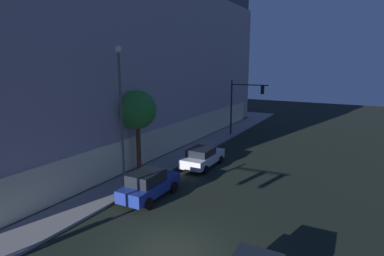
{
  "coord_description": "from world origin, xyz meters",
  "views": [
    {
      "loc": [
        -10.25,
        -6.81,
        8.22
      ],
      "look_at": [
        9.72,
        4.23,
        3.46
      ],
      "focal_mm": 29.03,
      "sensor_mm": 36.0,
      "label": 1
    }
  ],
  "objects": [
    {
      "name": "sidewalk_tree",
      "position": [
        7.73,
        7.78,
        4.81
      ],
      "size": [
        2.88,
        2.88,
        6.15
      ],
      "color": "brown",
      "rests_on": "sidewalk_corner"
    },
    {
      "name": "street_lamp_sidewalk",
      "position": [
        4.99,
        6.89,
        5.79
      ],
      "size": [
        0.44,
        0.44,
        9.16
      ],
      "color": "#555555",
      "rests_on": "sidewalk_corner"
    },
    {
      "name": "modern_building",
      "position": [
        14.92,
        19.46,
        8.86
      ],
      "size": [
        40.04,
        22.52,
        17.85
      ],
      "color": "#4C4C51",
      "rests_on": "ground"
    },
    {
      "name": "ground_plane",
      "position": [
        0.0,
        0.0,
        0.0
      ],
      "size": [
        120.0,
        120.0,
        0.0
      ],
      "primitive_type": "plane",
      "color": "black"
    },
    {
      "name": "traffic_light_far_corner",
      "position": [
        22.79,
        4.98,
        4.28
      ],
      "size": [
        0.46,
        4.18,
        6.22
      ],
      "color": "black",
      "rests_on": "sidewalk_corner"
    },
    {
      "name": "car_white",
      "position": [
        11.25,
        4.11,
        0.8
      ],
      "size": [
        4.64,
        2.17,
        1.58
      ],
      "color": "silver",
      "rests_on": "ground"
    },
    {
      "name": "car_blue",
      "position": [
        4.2,
        4.22,
        0.9
      ],
      "size": [
        4.51,
        2.05,
        1.79
      ],
      "color": "navy",
      "rests_on": "ground"
    }
  ]
}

